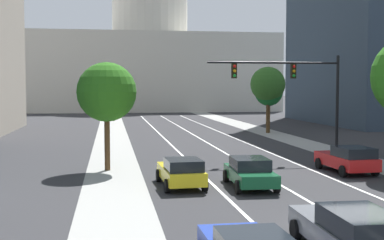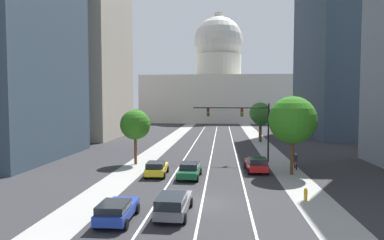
# 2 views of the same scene
# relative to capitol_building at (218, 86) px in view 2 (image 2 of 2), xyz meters

# --- Properties ---
(ground_plane) EXTENTS (400.00, 400.00, 0.00)m
(ground_plane) POSITION_rel_capitol_building_xyz_m (0.00, -51.96, -12.05)
(ground_plane) COLOR #2B2B2D
(sidewalk_left) EXTENTS (3.10, 130.00, 0.01)m
(sidewalk_left) POSITION_rel_capitol_building_xyz_m (-8.11, -56.96, -12.04)
(sidewalk_left) COLOR gray
(sidewalk_left) RESTS_ON ground
(sidewalk_right) EXTENTS (3.10, 130.00, 0.01)m
(sidewalk_right) POSITION_rel_capitol_building_xyz_m (8.11, -56.96, -12.04)
(sidewalk_right) COLOR gray
(sidewalk_right) RESTS_ON ground
(lane_stripe_left) EXTENTS (0.16, 90.00, 0.01)m
(lane_stripe_left) POSITION_rel_capitol_building_xyz_m (-3.28, -66.96, -12.04)
(lane_stripe_left) COLOR white
(lane_stripe_left) RESTS_ON ground
(lane_stripe_center) EXTENTS (0.16, 90.00, 0.01)m
(lane_stripe_center) POSITION_rel_capitol_building_xyz_m (0.00, -66.96, -12.04)
(lane_stripe_center) COLOR white
(lane_stripe_center) RESTS_ON ground
(lane_stripe_right) EXTENTS (0.16, 90.00, 0.01)m
(lane_stripe_right) POSITION_rel_capitol_building_xyz_m (3.28, -66.96, -12.04)
(lane_stripe_right) COLOR white
(lane_stripe_right) RESTS_ON ground
(office_tower_far_right) EXTENTS (14.75, 26.94, 44.50)m
(office_tower_far_right) POSITION_rel_capitol_building_xyz_m (25.82, -43.36, 10.24)
(office_tower_far_right) COLOR #334251
(office_tower_far_right) RESTS_ON ground
(capitol_building) EXTENTS (49.35, 23.32, 36.39)m
(capitol_building) POSITION_rel_capitol_building_xyz_m (0.00, 0.00, 0.00)
(capitol_building) COLOR beige
(capitol_building) RESTS_ON ground
(car_blue) EXTENTS (2.05, 4.15, 1.36)m
(car_blue) POSITION_rel_capitol_building_xyz_m (-4.91, -96.04, -11.32)
(car_blue) COLOR #1E389E
(car_blue) RESTS_ON ground
(car_green) EXTENTS (2.13, 4.42, 1.43)m
(car_green) POSITION_rel_capitol_building_xyz_m (-1.64, -84.11, -11.30)
(car_green) COLOR #14512D
(car_green) RESTS_ON ground
(car_gray) EXTENTS (2.10, 4.87, 1.54)m
(car_gray) POSITION_rel_capitol_building_xyz_m (-1.65, -94.70, -11.24)
(car_gray) COLOR slate
(car_gray) RESTS_ON ground
(car_red) EXTENTS (2.25, 4.47, 1.54)m
(car_red) POSITION_rel_capitol_building_xyz_m (4.93, -80.86, -11.25)
(car_red) COLOR red
(car_red) RESTS_ON ground
(car_yellow) EXTENTS (2.13, 4.34, 1.45)m
(car_yellow) POSITION_rel_capitol_building_xyz_m (-4.91, -83.56, -11.30)
(car_yellow) COLOR yellow
(car_yellow) RESTS_ON ground
(traffic_signal_mast) EXTENTS (9.02, 0.39, 6.93)m
(traffic_signal_mast) POSITION_rel_capitol_building_xyz_m (4.02, -75.11, -7.03)
(traffic_signal_mast) COLOR black
(traffic_signal_mast) RESTS_ON ground
(fire_hydrant) EXTENTS (0.26, 0.35, 0.91)m
(fire_hydrant) POSITION_rel_capitol_building_xyz_m (7.53, -90.52, -11.58)
(fire_hydrant) COLOR yellow
(fire_hydrant) RESTS_ON ground
(cyclist) EXTENTS (0.37, 1.70, 1.72)m
(cyclist) POSITION_rel_capitol_building_xyz_m (9.20, -79.17, -11.20)
(cyclist) COLOR black
(cyclist) RESTS_ON ground
(street_tree_mid_left) EXTENTS (3.43, 3.43, 6.27)m
(street_tree_mid_left) POSITION_rel_capitol_building_xyz_m (-8.46, -77.88, -7.52)
(street_tree_mid_left) COLOR #51381E
(street_tree_mid_left) RESTS_ON ground
(street_tree_near_right) EXTENTS (2.91, 2.91, 5.72)m
(street_tree_near_right) POSITION_rel_capitol_building_xyz_m (8.18, -55.44, -7.81)
(street_tree_near_right) COLOR #51381E
(street_tree_near_right) RESTS_ON ground
(street_tree_far_right) EXTENTS (3.63, 3.63, 6.91)m
(street_tree_far_right) POSITION_rel_capitol_building_xyz_m (7.96, -55.79, -6.98)
(street_tree_far_right) COLOR #51381E
(street_tree_far_right) RESTS_ON ground
(street_tree_mid_right) EXTENTS (4.66, 4.66, 7.73)m
(street_tree_mid_right) POSITION_rel_capitol_building_xyz_m (8.25, -81.85, -6.66)
(street_tree_mid_right) COLOR #51381E
(street_tree_mid_right) RESTS_ON ground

